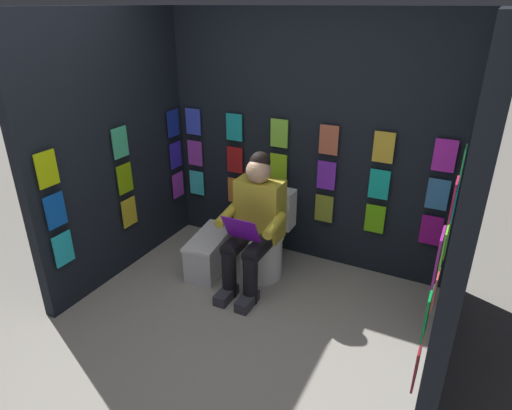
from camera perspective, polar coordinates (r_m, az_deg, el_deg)
ground_plane at (r=3.21m, az=-7.70°, el=-21.16°), size 30.00×30.00×0.00m
display_wall_back at (r=4.09m, az=6.50°, el=7.98°), size 2.81×0.14×2.27m
display_wall_left at (r=2.95m, az=25.42°, el=-1.08°), size 0.14×1.84×2.27m
display_wall_right at (r=4.05m, az=-17.83°, el=6.77°), size 0.14×1.84×2.27m
toilet at (r=4.04m, az=1.17°, el=-4.50°), size 0.41×0.56×0.77m
person_reading at (r=3.73m, az=-0.30°, el=-2.34°), size 0.53×0.68×1.19m
comic_longbox_near at (r=4.17m, az=-5.87°, el=-6.03°), size 0.37×0.66×0.35m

